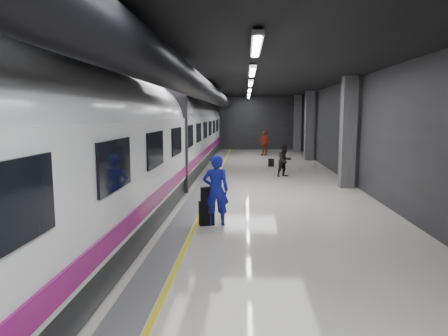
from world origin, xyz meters
name	(u,v)px	position (x,y,z in m)	size (l,w,h in m)	color
ground	(235,196)	(0.00, 0.00, 0.00)	(40.00, 40.00, 0.00)	silver
platform_hall	(228,100)	(-0.29, 0.96, 3.54)	(10.02, 40.02, 4.51)	black
train	(146,140)	(-3.25, 0.00, 2.07)	(3.05, 38.00, 4.05)	black
traveler_main	(216,190)	(-0.39, -3.97, 0.96)	(0.70, 0.46, 1.92)	#1A25C5
suitcase_main	(207,213)	(-0.65, -3.96, 0.33)	(0.40, 0.25, 0.65)	black
shoulder_bag	(207,194)	(-0.64, -3.99, 0.85)	(0.30, 0.16, 0.40)	black
traveler_far_a	(285,161)	(2.28, 4.68, 0.78)	(0.76, 0.59, 1.57)	black
traveler_far_b	(264,143)	(1.75, 14.74, 0.90)	(1.05, 0.44, 1.79)	maroon
suitcase_far	(271,163)	(1.88, 8.52, 0.23)	(0.31, 0.20, 0.45)	black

